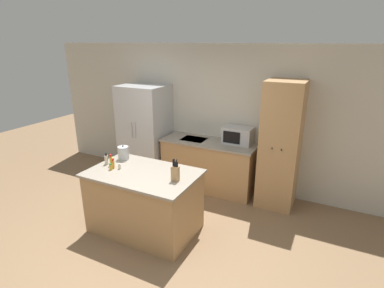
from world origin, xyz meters
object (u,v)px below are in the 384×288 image
(spice_bottle_short_red, at_px, (111,160))
(microwave, at_px, (238,135))
(spice_bottle_pale_salt, at_px, (119,166))
(spice_bottle_tall_dark, at_px, (106,159))
(spice_bottle_orange_cap, at_px, (113,164))
(refrigerator, at_px, (145,133))
(kettle, at_px, (123,153))
(fire_extinguisher, at_px, (121,162))
(spice_bottle_amber_oil, at_px, (111,167))
(knife_block, at_px, (175,173))
(spice_bottle_green_herb, at_px, (113,161))
(pantry_cabinet, at_px, (280,146))

(spice_bottle_short_red, bearing_deg, microwave, 52.48)
(spice_bottle_pale_salt, bearing_deg, spice_bottle_tall_dark, 169.75)
(spice_bottle_short_red, height_order, spice_bottle_orange_cap, spice_bottle_short_red)
(microwave, relative_size, spice_bottle_pale_salt, 5.96)
(refrigerator, xyz_separation_m, spice_bottle_tall_dark, (0.40, -1.56, 0.07))
(microwave, height_order, spice_bottle_pale_salt, microwave)
(spice_bottle_orange_cap, distance_m, kettle, 0.36)
(spice_bottle_orange_cap, height_order, fire_extinguisher, spice_bottle_orange_cap)
(spice_bottle_tall_dark, relative_size, spice_bottle_orange_cap, 1.21)
(spice_bottle_amber_oil, relative_size, fire_extinguisher, 0.20)
(spice_bottle_orange_cap, bearing_deg, kettle, 104.00)
(microwave, xyz_separation_m, spice_bottle_orange_cap, (-1.25, -1.81, -0.09))
(knife_block, bearing_deg, spice_bottle_pale_salt, -178.63)
(spice_bottle_tall_dark, height_order, spice_bottle_short_red, same)
(spice_bottle_orange_cap, distance_m, fire_extinguisher, 2.08)
(spice_bottle_tall_dark, bearing_deg, microwave, 50.33)
(spice_bottle_green_herb, distance_m, spice_bottle_pale_salt, 0.25)
(spice_bottle_tall_dark, distance_m, spice_bottle_short_red, 0.10)
(microwave, bearing_deg, fire_extinguisher, -173.71)
(knife_block, height_order, spice_bottle_pale_salt, knife_block)
(microwave, distance_m, spice_bottle_orange_cap, 2.20)
(pantry_cabinet, xyz_separation_m, spice_bottle_green_herb, (-2.13, -1.55, -0.08))
(spice_bottle_green_herb, height_order, fire_extinguisher, spice_bottle_green_herb)
(knife_block, xyz_separation_m, spice_bottle_amber_oil, (-0.99, -0.10, -0.07))
(spice_bottle_amber_oil, distance_m, kettle, 0.42)
(refrigerator, bearing_deg, fire_extinguisher, -171.38)
(spice_bottle_green_herb, bearing_deg, spice_bottle_pale_salt, -27.51)
(pantry_cabinet, distance_m, spice_bottle_green_herb, 2.64)
(spice_bottle_tall_dark, height_order, spice_bottle_green_herb, spice_bottle_tall_dark)
(refrigerator, distance_m, microwave, 1.85)
(fire_extinguisher, bearing_deg, spice_bottle_pale_salt, -50.00)
(knife_block, bearing_deg, refrigerator, 134.86)
(spice_bottle_amber_oil, bearing_deg, kettle, 103.71)
(spice_bottle_short_red, bearing_deg, spice_bottle_orange_cap, -35.71)
(pantry_cabinet, bearing_deg, kettle, -147.45)
(refrigerator, relative_size, spice_bottle_amber_oil, 19.29)
(knife_block, bearing_deg, kettle, 164.38)
(refrigerator, distance_m, spice_bottle_short_red, 1.64)
(pantry_cabinet, height_order, microwave, pantry_cabinet)
(spice_bottle_green_herb, bearing_deg, knife_block, -4.81)
(refrigerator, xyz_separation_m, pantry_cabinet, (2.59, 0.06, 0.11))
(refrigerator, xyz_separation_m, fire_extinguisher, (-0.59, -0.09, -0.71))
(fire_extinguisher, bearing_deg, spice_bottle_orange_cap, -52.67)
(spice_bottle_tall_dark, bearing_deg, refrigerator, 104.30)
(spice_bottle_short_red, bearing_deg, spice_bottle_amber_oil, -51.01)
(spice_bottle_amber_oil, bearing_deg, spice_bottle_short_red, 128.99)
(kettle, bearing_deg, pantry_cabinet, 32.55)
(spice_bottle_short_red, distance_m, spice_bottle_orange_cap, 0.11)
(kettle, bearing_deg, spice_bottle_amber_oil, -76.29)
(knife_block, bearing_deg, spice_bottle_short_red, 179.03)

